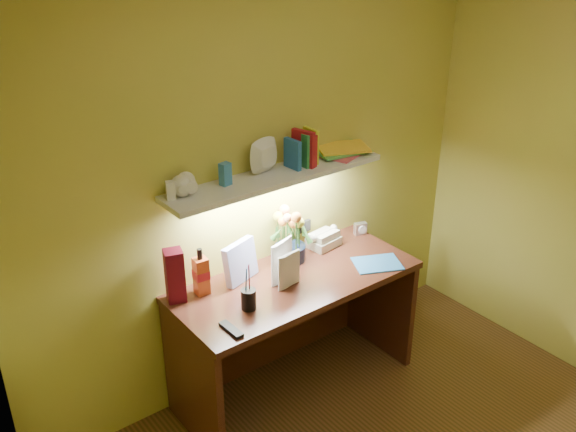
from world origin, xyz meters
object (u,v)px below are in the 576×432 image
Objects in this scene: flower_bouquet at (290,235)px; desk_clock at (360,229)px; desk at (296,334)px; telephone at (324,238)px; whisky_bottle at (201,271)px.

desk_clock is at bearing -1.38° from flower_bouquet.
flower_bouquet is (0.11, 0.19, 0.53)m from desk.
telephone is at bearing 28.42° from desk.
telephone is at bearing -166.66° from desk_clock.
desk is 0.73m from whisky_bottle.
whisky_bottle is (-0.59, -0.00, -0.02)m from flower_bouquet.
whisky_bottle is (-1.13, 0.01, 0.09)m from desk_clock.
flower_bouquet is at bearing 0.23° from whisky_bottle.
desk is 0.58m from flower_bouquet.
desk_clock is at bearing -0.54° from whisky_bottle.
whisky_bottle reaches higher than desk.
flower_bouquet reaches higher than telephone.
flower_bouquet is 1.70× the size of telephone.
desk_clock is 1.14m from whisky_bottle.
flower_bouquet is 0.59m from whisky_bottle.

